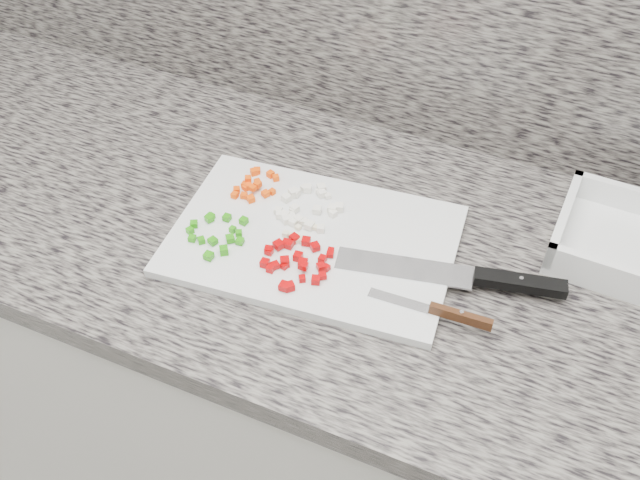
{
  "coord_description": "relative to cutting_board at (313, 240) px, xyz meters",
  "views": [
    {
      "loc": [
        0.23,
        0.71,
        1.68
      ],
      "look_at": [
        -0.06,
        1.39,
        0.93
      ],
      "focal_mm": 40.0,
      "sensor_mm": 36.0,
      "label": 1
    }
  ],
  "objects": [
    {
      "name": "countertop",
      "position": [
        0.08,
        0.03,
        -0.03
      ],
      "size": [
        3.96,
        0.64,
        0.04
      ],
      "primitive_type": "cube",
      "color": "slate",
      "rests_on": "cabinet"
    },
    {
      "name": "cutting_board",
      "position": [
        0.0,
        0.0,
        0.0
      ],
      "size": [
        0.45,
        0.32,
        0.01
      ],
      "primitive_type": "cube",
      "rotation": [
        0.0,
        0.0,
        0.1
      ],
      "color": "silver",
      "rests_on": "countertop"
    },
    {
      "name": "chef_knife",
      "position": [
        0.25,
        0.02,
        0.01
      ],
      "size": [
        0.33,
        0.1,
        0.02
      ],
      "rotation": [
        0.0,
        0.0,
        0.2
      ],
      "color": "white",
      "rests_on": "cutting_board"
    },
    {
      "name": "paring_knife",
      "position": [
        0.23,
        -0.07,
        0.01
      ],
      "size": [
        0.17,
        0.02,
        0.02
      ],
      "rotation": [
        0.0,
        0.0,
        0.03
      ],
      "color": "white",
      "rests_on": "cutting_board"
    },
    {
      "name": "onion_pile",
      "position": [
        -0.03,
        0.05,
        0.01
      ],
      "size": [
        0.1,
        0.11,
        0.01
      ],
      "color": "white",
      "rests_on": "cutting_board"
    },
    {
      "name": "red_pepper_pile",
      "position": [
        -0.0,
        -0.06,
        0.01
      ],
      "size": [
        0.11,
        0.11,
        0.02
      ],
      "color": "#B20204",
      "rests_on": "cutting_board"
    },
    {
      "name": "cabinet",
      "position": [
        0.08,
        0.03,
        -0.48
      ],
      "size": [
        3.92,
        0.62,
        0.86
      ],
      "primitive_type": "cube",
      "color": "beige",
      "rests_on": "ground"
    },
    {
      "name": "carrot_pile",
      "position": [
        -0.13,
        0.07,
        0.01
      ],
      "size": [
        0.07,
        0.08,
        0.02
      ],
      "color": "#FF4C05",
      "rests_on": "cutting_board"
    },
    {
      "name": "garlic_pile",
      "position": [
        -0.02,
        -0.01,
        0.01
      ],
      "size": [
        0.04,
        0.05,
        0.01
      ],
      "color": "beige",
      "rests_on": "cutting_board"
    },
    {
      "name": "green_pepper_pile",
      "position": [
        -0.13,
        -0.06,
        0.01
      ],
      "size": [
        0.1,
        0.1,
        0.01
      ],
      "color": "#27920D",
      "rests_on": "cutting_board"
    }
  ]
}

